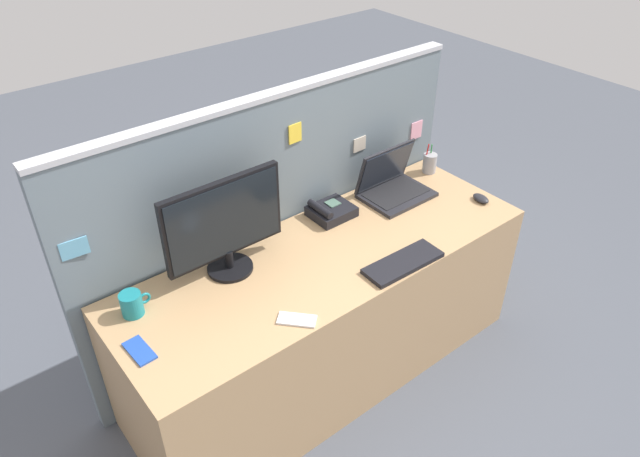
{
  "coord_description": "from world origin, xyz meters",
  "views": [
    {
      "loc": [
        -1.37,
        -1.66,
        2.42
      ],
      "look_at": [
        0.0,
        0.05,
        0.87
      ],
      "focal_mm": 33.25,
      "sensor_mm": 36.0,
      "label": 1
    }
  ],
  "objects_px": {
    "laptop": "(392,183)",
    "cell_phone_blue_case": "(140,351)",
    "computer_mouse_right_hand": "(481,198)",
    "pen_cup": "(430,163)",
    "desktop_monitor": "(224,224)",
    "desk_phone": "(330,211)",
    "coffee_mug": "(132,304)",
    "cell_phone_white_slab": "(297,320)",
    "keyboard_main": "(403,263)"
  },
  "relations": [
    {
      "from": "desktop_monitor",
      "to": "desk_phone",
      "type": "height_order",
      "value": "desktop_monitor"
    },
    {
      "from": "computer_mouse_right_hand",
      "to": "coffee_mug",
      "type": "distance_m",
      "value": 1.81
    },
    {
      "from": "desktop_monitor",
      "to": "cell_phone_blue_case",
      "type": "height_order",
      "value": "desktop_monitor"
    },
    {
      "from": "desk_phone",
      "to": "pen_cup",
      "type": "xyz_separation_m",
      "value": [
        0.72,
        -0.0,
        0.03
      ]
    },
    {
      "from": "desktop_monitor",
      "to": "desk_phone",
      "type": "xyz_separation_m",
      "value": [
        0.62,
        0.04,
        -0.21
      ]
    },
    {
      "from": "desk_phone",
      "to": "cell_phone_blue_case",
      "type": "xyz_separation_m",
      "value": [
        -1.14,
        -0.26,
        -0.03
      ]
    },
    {
      "from": "laptop",
      "to": "pen_cup",
      "type": "relative_size",
      "value": 2.04
    },
    {
      "from": "keyboard_main",
      "to": "cell_phone_blue_case",
      "type": "distance_m",
      "value": 1.18
    },
    {
      "from": "cell_phone_white_slab",
      "to": "coffee_mug",
      "type": "distance_m",
      "value": 0.66
    },
    {
      "from": "computer_mouse_right_hand",
      "to": "pen_cup",
      "type": "height_order",
      "value": "pen_cup"
    },
    {
      "from": "computer_mouse_right_hand",
      "to": "cell_phone_white_slab",
      "type": "bearing_deg",
      "value": -166.04
    },
    {
      "from": "cell_phone_white_slab",
      "to": "laptop",
      "type": "bearing_deg",
      "value": -17.23
    },
    {
      "from": "desktop_monitor",
      "to": "computer_mouse_right_hand",
      "type": "relative_size",
      "value": 5.58
    },
    {
      "from": "desk_phone",
      "to": "coffee_mug",
      "type": "height_order",
      "value": "coffee_mug"
    },
    {
      "from": "desk_phone",
      "to": "coffee_mug",
      "type": "distance_m",
      "value": 1.07
    },
    {
      "from": "computer_mouse_right_hand",
      "to": "coffee_mug",
      "type": "relative_size",
      "value": 0.79
    },
    {
      "from": "laptop",
      "to": "computer_mouse_right_hand",
      "type": "distance_m",
      "value": 0.47
    },
    {
      "from": "keyboard_main",
      "to": "cell_phone_white_slab",
      "type": "bearing_deg",
      "value": -179.3
    },
    {
      "from": "keyboard_main",
      "to": "cell_phone_blue_case",
      "type": "bearing_deg",
      "value": 169.62
    },
    {
      "from": "cell_phone_blue_case",
      "to": "cell_phone_white_slab",
      "type": "bearing_deg",
      "value": -26.1
    },
    {
      "from": "desktop_monitor",
      "to": "computer_mouse_right_hand",
      "type": "height_order",
      "value": "desktop_monitor"
    },
    {
      "from": "desktop_monitor",
      "to": "cell_phone_blue_case",
      "type": "distance_m",
      "value": 0.62
    },
    {
      "from": "keyboard_main",
      "to": "cell_phone_white_slab",
      "type": "xyz_separation_m",
      "value": [
        -0.59,
        0.01,
        -0.01
      ]
    },
    {
      "from": "keyboard_main",
      "to": "cell_phone_white_slab",
      "type": "relative_size",
      "value": 2.49
    },
    {
      "from": "desktop_monitor",
      "to": "desk_phone",
      "type": "relative_size",
      "value": 2.68
    },
    {
      "from": "laptop",
      "to": "computer_mouse_right_hand",
      "type": "relative_size",
      "value": 3.58
    },
    {
      "from": "desktop_monitor",
      "to": "keyboard_main",
      "type": "xyz_separation_m",
      "value": [
        0.62,
        -0.47,
        -0.23
      ]
    },
    {
      "from": "laptop",
      "to": "coffee_mug",
      "type": "height_order",
      "value": "laptop"
    },
    {
      "from": "keyboard_main",
      "to": "coffee_mug",
      "type": "relative_size",
      "value": 3.03
    },
    {
      "from": "laptop",
      "to": "desk_phone",
      "type": "distance_m",
      "value": 0.39
    },
    {
      "from": "cell_phone_blue_case",
      "to": "laptop",
      "type": "bearing_deg",
      "value": 4.93
    },
    {
      "from": "pen_cup",
      "to": "cell_phone_blue_case",
      "type": "bearing_deg",
      "value": -172.17
    },
    {
      "from": "coffee_mug",
      "to": "laptop",
      "type": "bearing_deg",
      "value": 0.45
    },
    {
      "from": "cell_phone_blue_case",
      "to": "pen_cup",
      "type": "bearing_deg",
      "value": 4.59
    },
    {
      "from": "laptop",
      "to": "coffee_mug",
      "type": "xyz_separation_m",
      "value": [
        -1.46,
        -0.01,
        -0.01
      ]
    },
    {
      "from": "laptop",
      "to": "keyboard_main",
      "type": "height_order",
      "value": "laptop"
    },
    {
      "from": "laptop",
      "to": "keyboard_main",
      "type": "relative_size",
      "value": 0.93
    },
    {
      "from": "desktop_monitor",
      "to": "keyboard_main",
      "type": "height_order",
      "value": "desktop_monitor"
    },
    {
      "from": "laptop",
      "to": "cell_phone_blue_case",
      "type": "distance_m",
      "value": 1.55
    },
    {
      "from": "desktop_monitor",
      "to": "computer_mouse_right_hand",
      "type": "bearing_deg",
      "value": -14.54
    },
    {
      "from": "laptop",
      "to": "cell_phone_white_slab",
      "type": "height_order",
      "value": "laptop"
    },
    {
      "from": "pen_cup",
      "to": "cell_phone_white_slab",
      "type": "relative_size",
      "value": 1.13
    },
    {
      "from": "desktop_monitor",
      "to": "cell_phone_white_slab",
      "type": "height_order",
      "value": "desktop_monitor"
    },
    {
      "from": "keyboard_main",
      "to": "coffee_mug",
      "type": "height_order",
      "value": "coffee_mug"
    },
    {
      "from": "keyboard_main",
      "to": "cell_phone_blue_case",
      "type": "relative_size",
      "value": 2.55
    },
    {
      "from": "desktop_monitor",
      "to": "cell_phone_white_slab",
      "type": "relative_size",
      "value": 3.6
    },
    {
      "from": "desk_phone",
      "to": "computer_mouse_right_hand",
      "type": "xyz_separation_m",
      "value": [
        0.7,
        -0.38,
        -0.01
      ]
    },
    {
      "from": "computer_mouse_right_hand",
      "to": "pen_cup",
      "type": "distance_m",
      "value": 0.38
    },
    {
      "from": "computer_mouse_right_hand",
      "to": "cell_phone_blue_case",
      "type": "relative_size",
      "value": 0.66
    },
    {
      "from": "desktop_monitor",
      "to": "coffee_mug",
      "type": "bearing_deg",
      "value": -178.94
    }
  ]
}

